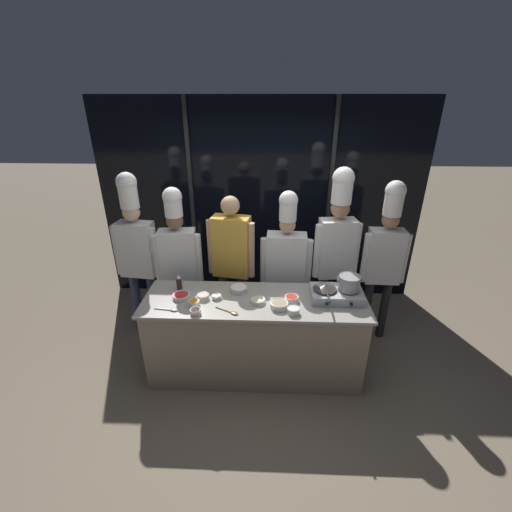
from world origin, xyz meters
The scene contains 25 objects.
ground_plane centered at (0.00, 0.00, 0.00)m, with size 24.00×24.00×0.00m, color #7F705B.
window_wall_back centered at (0.00, 1.65, 1.35)m, with size 4.30×0.09×2.70m.
demo_counter centered at (0.00, 0.00, 0.44)m, with size 2.18×0.68×0.89m.
portable_stove centered at (0.79, 0.05, 0.94)m, with size 0.49×0.34×0.11m.
frying_pan centered at (0.67, 0.05, 1.01)m, with size 0.23×0.40×0.05m.
stock_pot centered at (0.90, 0.05, 1.07)m, with size 0.23×0.21×0.15m.
squeeze_bottle_soy centered at (-0.78, 0.17, 0.96)m, with size 0.06×0.06×0.16m.
prep_bowl_bell_pepper centered at (-0.72, 0.00, 0.91)m, with size 0.17×0.17×0.04m.
prep_bowl_bean_sprouts centered at (0.36, -0.22, 0.92)m, with size 0.11×0.11×0.06m.
prep_bowl_chicken centered at (-0.50, -0.01, 0.91)m, with size 0.12×0.12×0.05m.
prep_bowl_carrots centered at (-0.57, -0.13, 0.92)m, with size 0.11×0.11×0.05m.
prep_bowl_garlic centered at (-0.38, 0.01, 0.91)m, with size 0.10×0.10×0.04m.
prep_bowl_noodles centered at (0.03, -0.05, 0.91)m, with size 0.14×0.14×0.04m.
prep_bowl_rice centered at (-0.17, 0.15, 0.92)m, with size 0.17×0.17×0.06m.
prep_bowl_mushrooms centered at (0.23, -0.13, 0.92)m, with size 0.17×0.17×0.06m.
prep_bowl_chili_flakes centered at (0.35, -0.01, 0.92)m, with size 0.14×0.14×0.05m.
prep_bowl_soy_glaze centered at (-0.53, -0.26, 0.91)m, with size 0.10×0.10×0.05m.
serving_spoon_slotted centered at (-0.77, -0.22, 0.89)m, with size 0.23×0.06×0.02m.
serving_spoon_solid centered at (-0.21, -0.23, 0.89)m, with size 0.23×0.15×0.02m.
chef_head centered at (-1.37, 0.65, 1.15)m, with size 0.52×0.25×1.97m.
chef_sous centered at (-0.88, 0.59, 1.07)m, with size 0.53×0.25×1.83m.
person_guest centered at (-0.28, 0.60, 1.07)m, with size 0.52×0.28×1.75m.
chef_line centered at (0.32, 0.62, 1.02)m, with size 0.57×0.25×1.80m.
chef_pastry centered at (0.86, 0.64, 1.22)m, with size 0.51×0.25×2.04m.
chef_apprentice centered at (1.40, 0.64, 1.13)m, with size 0.49×0.21×1.91m.
Camera 1 is at (0.12, -2.82, 2.68)m, focal length 24.00 mm.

